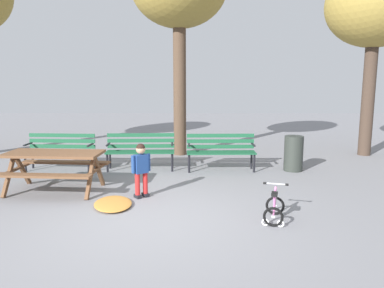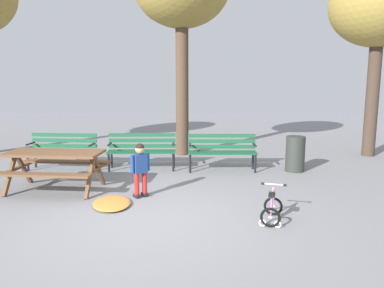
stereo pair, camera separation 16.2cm
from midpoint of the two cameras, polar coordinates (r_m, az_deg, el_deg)
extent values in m
plane|color=gray|center=(6.11, -7.66, -11.07)|extent=(36.00, 36.00, 0.00)
cube|color=brown|center=(7.82, -20.31, -1.34)|extent=(1.85, 0.89, 0.05)
cube|color=brown|center=(7.40, -21.94, -4.36)|extent=(1.81, 0.37, 0.04)
cube|color=brown|center=(8.37, -18.63, -2.57)|extent=(1.81, 0.37, 0.04)
cube|color=brown|center=(8.04, -25.96, -4.22)|extent=(0.10, 0.57, 0.76)
cube|color=brown|center=(8.46, -24.26, -3.44)|extent=(0.10, 0.57, 0.76)
cube|color=brown|center=(8.24, -25.12, -3.40)|extent=(0.16, 1.10, 0.04)
cube|color=brown|center=(7.38, -15.41, -4.76)|extent=(0.10, 0.57, 0.76)
cube|color=brown|center=(7.84, -14.18, -3.86)|extent=(0.10, 0.57, 0.76)
cube|color=brown|center=(7.60, -14.80, -3.84)|extent=(0.16, 1.10, 0.04)
cube|color=#195133|center=(9.75, -19.09, -0.95)|extent=(1.60, 0.17, 0.03)
cube|color=#195133|center=(9.64, -19.36, -1.09)|extent=(1.60, 0.17, 0.03)
cube|color=#195133|center=(9.53, -19.64, -1.22)|extent=(1.60, 0.17, 0.03)
cube|color=#195133|center=(9.43, -19.93, -1.36)|extent=(1.60, 0.17, 0.03)
cube|color=#195133|center=(9.77, -19.03, -0.33)|extent=(1.60, 0.14, 0.09)
cube|color=#195133|center=(9.75, -19.07, 0.44)|extent=(1.60, 0.14, 0.09)
cube|color=#195133|center=(9.73, -19.12, 1.21)|extent=(1.60, 0.14, 0.09)
cylinder|color=black|center=(9.21, -15.52, -2.77)|extent=(0.05, 0.05, 0.44)
cylinder|color=black|center=(9.54, -14.81, -2.31)|extent=(0.05, 0.05, 0.44)
cube|color=black|center=(9.30, -15.27, -0.13)|extent=(0.06, 0.40, 0.03)
cylinder|color=black|center=(9.81, -23.82, -2.50)|extent=(0.05, 0.05, 0.44)
cylinder|color=black|center=(10.12, -22.89, -2.08)|extent=(0.05, 0.05, 0.44)
cube|color=black|center=(9.89, -23.51, -0.02)|extent=(0.06, 0.40, 0.03)
cube|color=#195133|center=(9.35, -8.03, -0.95)|extent=(1.60, 0.14, 0.03)
cube|color=#195133|center=(9.23, -8.11, -1.09)|extent=(1.60, 0.14, 0.03)
cube|color=#195133|center=(9.11, -8.18, -1.23)|extent=(1.60, 0.14, 0.03)
cube|color=#195133|center=(9.00, -8.26, -1.38)|extent=(1.60, 0.14, 0.03)
cube|color=#195133|center=(9.37, -8.02, -0.31)|extent=(1.60, 0.11, 0.09)
cube|color=#195133|center=(9.35, -8.04, 0.50)|extent=(1.60, 0.11, 0.09)
cube|color=#195133|center=(9.32, -8.06, 1.31)|extent=(1.60, 0.11, 0.09)
cylinder|color=black|center=(9.01, -3.46, -2.70)|extent=(0.05, 0.05, 0.44)
cylinder|color=black|center=(9.36, -3.41, -2.23)|extent=(0.05, 0.05, 0.44)
cube|color=black|center=(9.11, -3.46, 0.00)|extent=(0.06, 0.40, 0.03)
cylinder|color=black|center=(9.17, -12.89, -2.72)|extent=(0.05, 0.05, 0.44)
cylinder|color=black|center=(9.52, -12.49, -2.25)|extent=(0.05, 0.05, 0.44)
cube|color=black|center=(9.27, -12.78, -0.06)|extent=(0.06, 0.40, 0.03)
cube|color=#195133|center=(9.20, 3.72, -1.05)|extent=(1.60, 0.12, 0.03)
cube|color=#195133|center=(9.08, 3.78, -1.19)|extent=(1.60, 0.12, 0.03)
cube|color=#195133|center=(8.96, 3.85, -1.34)|extent=(1.60, 0.12, 0.03)
cube|color=#195133|center=(8.85, 3.92, -1.49)|extent=(1.60, 0.12, 0.03)
cube|color=#195133|center=(9.22, 3.70, -0.39)|extent=(1.60, 0.09, 0.09)
cube|color=#195133|center=(9.20, 3.71, 0.42)|extent=(1.60, 0.09, 0.09)
cube|color=#195133|center=(9.18, 3.72, 1.25)|extent=(1.60, 0.09, 0.09)
cylinder|color=black|center=(9.01, 8.65, -2.80)|extent=(0.05, 0.05, 0.44)
cylinder|color=black|center=(9.36, 8.28, -2.32)|extent=(0.05, 0.05, 0.44)
cube|color=black|center=(9.11, 8.53, -0.10)|extent=(0.05, 0.40, 0.03)
cylinder|color=black|center=(8.88, -0.94, -2.88)|extent=(0.05, 0.05, 0.44)
cylinder|color=black|center=(9.23, -0.96, -2.39)|extent=(0.05, 0.05, 0.44)
cube|color=black|center=(8.97, -0.96, -0.14)|extent=(0.05, 0.40, 0.03)
cylinder|color=red|center=(7.20, -7.56, -5.93)|extent=(0.09, 0.09, 0.46)
cube|color=black|center=(7.25, -7.52, -7.44)|extent=(0.17, 0.18, 0.06)
cylinder|color=red|center=(7.13, -8.69, -6.11)|extent=(0.09, 0.09, 0.46)
cube|color=black|center=(7.18, -8.65, -7.64)|extent=(0.17, 0.18, 0.06)
cube|color=navy|center=(7.06, -8.20, -2.91)|extent=(0.28, 0.25, 0.34)
sphere|color=tan|center=(7.01, -8.25, -0.79)|extent=(0.17, 0.17, 0.17)
sphere|color=black|center=(7.00, -8.26, -0.58)|extent=(0.16, 0.16, 0.16)
cylinder|color=navy|center=(7.13, -7.08, -2.68)|extent=(0.07, 0.07, 0.32)
cylinder|color=navy|center=(6.99, -9.34, -2.99)|extent=(0.07, 0.07, 0.32)
torus|color=black|center=(6.36, 11.44, -8.91)|extent=(0.30, 0.11, 0.30)
cylinder|color=silver|center=(6.36, 11.44, -8.91)|extent=(0.06, 0.05, 0.04)
torus|color=black|center=(5.87, 11.10, -10.51)|extent=(0.30, 0.11, 0.30)
cylinder|color=silver|center=(5.87, 11.10, -10.51)|extent=(0.06, 0.05, 0.04)
torus|color=white|center=(5.91, 9.99, -11.31)|extent=(0.11, 0.05, 0.11)
torus|color=white|center=(5.90, 12.16, -11.43)|extent=(0.11, 0.05, 0.11)
cylinder|color=pink|center=(6.14, 11.39, -7.94)|extent=(0.11, 0.31, 0.32)
cylinder|color=pink|center=(5.99, 11.28, -8.58)|extent=(0.05, 0.08, 0.27)
cylinder|color=pink|center=(5.96, 11.18, -10.09)|extent=(0.08, 0.20, 0.05)
cylinder|color=silver|center=(6.29, 11.48, -7.59)|extent=(0.05, 0.08, 0.32)
cylinder|color=pink|center=(6.09, 11.40, -7.10)|extent=(0.11, 0.32, 0.05)
cube|color=black|center=(5.92, 11.31, -7.26)|extent=(0.13, 0.19, 0.04)
cylinder|color=silver|center=(6.21, 11.53, -5.79)|extent=(0.34, 0.11, 0.02)
cylinder|color=black|center=(6.22, 9.96, -5.71)|extent=(0.06, 0.05, 0.04)
cylinder|color=black|center=(6.21, 13.11, -5.87)|extent=(0.06, 0.05, 0.04)
ellipsoid|color=#C68438|center=(6.84, -12.26, -8.60)|extent=(0.82, 1.03, 0.07)
cylinder|color=#2D332D|center=(9.33, 14.28, -1.35)|extent=(0.44, 0.44, 0.82)
cylinder|color=brown|center=(10.83, -2.26, 8.04)|extent=(0.35, 0.35, 3.67)
cylinder|color=#423328|center=(11.78, 24.18, 6.09)|extent=(0.34, 0.34, 3.16)
ellipsoid|color=olive|center=(11.92, 25.06, 18.05)|extent=(2.60, 2.60, 2.20)
camera|label=1|loc=(0.08, -90.60, -0.10)|focal=36.14mm
camera|label=2|loc=(0.08, 89.40, 0.10)|focal=36.14mm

